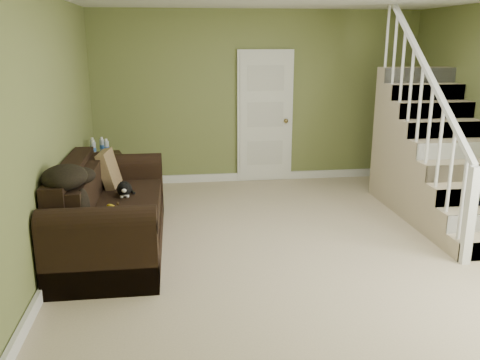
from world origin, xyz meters
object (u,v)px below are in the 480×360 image
object	(u,v)px
cat	(124,189)
banana	(112,208)
sofa	(108,216)
side_table	(103,178)

from	to	relation	value
cat	banana	distance (m)	0.50
sofa	cat	world-z (taller)	sofa
cat	banana	xyz separation A→B (m)	(-0.08, -0.49, -0.05)
sofa	banana	world-z (taller)	sofa
banana	side_table	bearing A→B (deg)	66.53
side_table	cat	size ratio (longest dim) A/B	2.08
side_table	cat	bearing A→B (deg)	-73.17
side_table	sofa	bearing A→B (deg)	-80.90
sofa	side_table	size ratio (longest dim) A/B	2.63
sofa	side_table	xyz separation A→B (m)	(-0.26, 1.60, -0.01)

